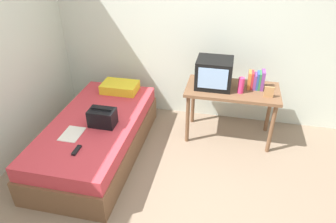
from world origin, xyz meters
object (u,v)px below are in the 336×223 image
object	(u,v)px
book_row	(256,80)
bed	(97,137)
picture_frame	(269,92)
magazine	(72,134)
water_bottle	(241,85)
handbag	(102,117)
remote_dark	(77,150)
pillow	(120,87)
desk	(232,95)
tv	(214,73)

from	to	relation	value
book_row	bed	bearing A→B (deg)	-156.59
picture_frame	magazine	distance (m)	2.32
water_bottle	picture_frame	distance (m)	0.33
bed	handbag	size ratio (longest dim) A/B	6.67
remote_dark	pillow	bearing A→B (deg)	90.57
book_row	handbag	bearing A→B (deg)	-153.06
picture_frame	desk	bearing A→B (deg)	161.46
desk	tv	bearing A→B (deg)	177.37
picture_frame	pillow	world-z (taller)	picture_frame
bed	water_bottle	bearing A→B (deg)	21.02
tv	magazine	bearing A→B (deg)	-143.68
pillow	magazine	world-z (taller)	pillow
tv	pillow	distance (m)	1.32
book_row	picture_frame	bearing A→B (deg)	-54.35
desk	handbag	xyz separation A→B (m)	(-1.43, -0.80, -0.04)
water_bottle	handbag	world-z (taller)	water_bottle
tv	handbag	xyz separation A→B (m)	(-1.18, -0.81, -0.31)
pillow	handbag	size ratio (longest dim) A/B	1.62
remote_dark	magazine	bearing A→B (deg)	125.42
tv	water_bottle	xyz separation A→B (m)	(0.34, -0.11, -0.08)
desk	magazine	size ratio (longest dim) A/B	4.00
desk	picture_frame	world-z (taller)	picture_frame
tv	book_row	bearing A→B (deg)	5.82
water_bottle	handbag	size ratio (longest dim) A/B	0.66
pillow	remote_dark	xyz separation A→B (m)	(0.01, -1.35, -0.05)
handbag	desk	bearing A→B (deg)	29.27
book_row	handbag	world-z (taller)	book_row
desk	water_bottle	xyz separation A→B (m)	(0.09, -0.09, 0.19)
picture_frame	remote_dark	xyz separation A→B (m)	(-1.93, -1.17, -0.29)
tv	picture_frame	bearing A→B (deg)	-12.86
picture_frame	pillow	size ratio (longest dim) A/B	0.28
bed	magazine	xyz separation A→B (m)	(-0.12, -0.32, 0.26)
pillow	handbag	world-z (taller)	handbag
desk	remote_dark	size ratio (longest dim) A/B	7.44
book_row	handbag	size ratio (longest dim) A/B	0.81
magazine	bed	bearing A→B (deg)	68.61
book_row	remote_dark	xyz separation A→B (m)	(-1.78, -1.38, -0.33)
picture_frame	book_row	bearing A→B (deg)	125.65
bed	desk	distance (m)	1.77
desk	book_row	xyz separation A→B (m)	(0.27, 0.06, 0.20)
pillow	desk	bearing A→B (deg)	-1.44
tv	remote_dark	size ratio (longest dim) A/B	2.82
water_bottle	remote_dark	bearing A→B (deg)	-142.74
desk	bed	bearing A→B (deg)	-154.94
pillow	magazine	xyz separation A→B (m)	(-0.17, -1.09, -0.06)
bed	remote_dark	distance (m)	0.64
bed	water_bottle	xyz separation A→B (m)	(1.66, 0.64, 0.58)
desk	remote_dark	distance (m)	2.00
remote_dark	book_row	bearing A→B (deg)	37.70
handbag	magazine	world-z (taller)	handbag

